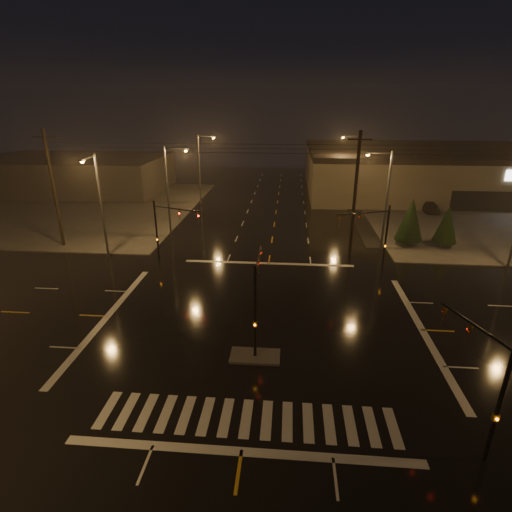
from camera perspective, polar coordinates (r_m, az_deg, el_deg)
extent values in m
plane|color=black|center=(28.19, 0.58, -9.54)|extent=(140.00, 140.00, 0.00)
cube|color=#413E3A|center=(62.74, 31.53, 4.84)|extent=(36.00, 36.00, 0.12)
cube|color=#413E3A|center=(64.40, -25.04, 6.35)|extent=(36.00, 36.00, 0.12)
cube|color=#413E3A|center=(24.80, -0.13, -14.11)|extent=(3.00, 1.60, 0.15)
cube|color=beige|center=(20.99, -1.40, -22.15)|extent=(15.00, 2.60, 0.01)
cube|color=beige|center=(19.59, -2.10, -26.15)|extent=(16.00, 0.50, 0.01)
cube|color=beige|center=(38.04, 1.82, -1.05)|extent=(16.00, 0.50, 0.01)
cube|color=#675F4A|center=(78.40, 30.40, 10.38)|extent=(60.00, 28.00, 7.00)
cube|color=black|center=(78.01, 30.86, 12.74)|extent=(60.20, 28.20, 0.80)
cube|color=#45403C|center=(76.57, -24.39, 10.66)|extent=(30.00, 18.00, 5.60)
cylinder|color=black|center=(23.23, -0.14, -8.21)|extent=(0.18, 0.18, 6.00)
cylinder|color=black|center=(24.18, 0.32, -0.42)|extent=(0.12, 4.50, 0.12)
imported|color=#594707|center=(26.08, 0.67, 1.12)|extent=(0.16, 0.20, 1.00)
cube|color=#594707|center=(23.58, -0.14, -9.69)|extent=(0.25, 0.18, 0.35)
cylinder|color=black|center=(37.52, 18.07, 2.44)|extent=(0.18, 0.18, 6.00)
cylinder|color=black|center=(35.54, 15.11, 5.96)|extent=(4.74, 1.82, 0.12)
imported|color=#594707|center=(34.49, 11.84, 5.70)|extent=(0.24, 0.22, 1.00)
cube|color=#594707|center=(37.74, 17.95, 1.43)|extent=(0.25, 0.18, 0.35)
cylinder|color=black|center=(38.49, -14.01, 3.33)|extent=(0.18, 0.18, 6.00)
cylinder|color=black|center=(36.33, -11.23, 6.61)|extent=(4.74, 1.82, 0.12)
imported|color=#594707|center=(35.10, -8.22, 6.21)|extent=(0.24, 0.22, 1.00)
cube|color=#594707|center=(38.70, -13.91, 2.34)|extent=(0.25, 0.18, 0.35)
cylinder|color=black|center=(19.83, 31.44, -17.56)|extent=(0.18, 0.18, 6.00)
cylinder|color=black|center=(19.64, 28.74, -8.65)|extent=(1.48, 3.80, 0.12)
imported|color=#594707|center=(20.80, 25.41, -6.55)|extent=(0.22, 0.24, 1.00)
cube|color=#594707|center=(20.24, 31.04, -19.14)|extent=(0.25, 0.18, 0.35)
cylinder|color=#38383A|center=(45.18, -12.50, 8.70)|extent=(0.24, 0.24, 10.00)
cylinder|color=#38383A|center=(44.09, -11.46, 14.81)|extent=(2.40, 0.14, 0.14)
cube|color=#38383A|center=(43.80, -10.03, 14.80)|extent=(0.70, 0.30, 0.18)
sphere|color=orange|center=(43.82, -10.02, 14.63)|extent=(0.32, 0.32, 0.32)
cylinder|color=#38383A|center=(60.39, -8.10, 12.05)|extent=(0.24, 0.24, 10.00)
cylinder|color=#38383A|center=(59.57, -7.17, 16.63)|extent=(2.40, 0.14, 0.14)
cube|color=#38383A|center=(59.36, -6.08, 16.61)|extent=(0.70, 0.30, 0.18)
sphere|color=orange|center=(59.37, -6.08, 16.48)|extent=(0.32, 0.32, 0.32)
cylinder|color=#38383A|center=(42.38, 18.14, 7.34)|extent=(0.24, 0.24, 10.00)
cylinder|color=#38383A|center=(41.31, 17.24, 13.90)|extent=(2.40, 0.14, 0.14)
cube|color=#38383A|center=(41.10, 15.70, 13.95)|extent=(0.70, 0.30, 0.18)
sphere|color=orange|center=(41.12, 15.68, 13.77)|extent=(0.32, 0.32, 0.32)
cylinder|color=#38383A|center=(61.66, 14.16, 11.82)|extent=(0.24, 0.24, 10.00)
cylinder|color=#38383A|center=(60.93, 13.42, 16.34)|extent=(2.40, 0.14, 0.14)
cube|color=#38383A|center=(60.79, 12.35, 16.36)|extent=(0.70, 0.30, 0.18)
sphere|color=orange|center=(60.80, 12.34, 16.24)|extent=(0.32, 0.32, 0.32)
cylinder|color=#38383A|center=(40.93, -21.19, 6.49)|extent=(0.24, 0.24, 10.00)
cylinder|color=#38383A|center=(39.03, -22.88, 12.83)|extent=(0.14, 2.40, 0.14)
cube|color=#38383A|center=(38.07, -23.61, 12.47)|extent=(0.30, 0.70, 0.18)
sphere|color=orange|center=(38.09, -23.58, 12.28)|extent=(0.32, 0.32, 0.32)
cylinder|color=black|center=(45.73, -26.89, 8.35)|extent=(0.32, 0.32, 12.00)
cube|color=black|center=(45.06, -28.01, 14.77)|extent=(2.20, 0.12, 0.12)
cylinder|color=black|center=(39.57, 13.94, 8.33)|extent=(0.32, 0.32, 12.00)
cube|color=black|center=(38.80, 14.63, 15.82)|extent=(2.20, 0.12, 0.12)
cylinder|color=black|center=(45.52, 20.80, 1.80)|extent=(0.18, 0.18, 0.70)
cone|color=black|center=(44.79, 21.22, 4.90)|extent=(2.85, 2.85, 4.45)
cylinder|color=black|center=(46.32, 25.16, 1.47)|extent=(0.18, 0.18, 0.70)
cone|color=black|center=(45.68, 25.60, 4.15)|extent=(2.46, 2.46, 3.85)
imported|color=black|center=(60.70, 23.55, 6.47)|extent=(1.95, 4.61, 1.55)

